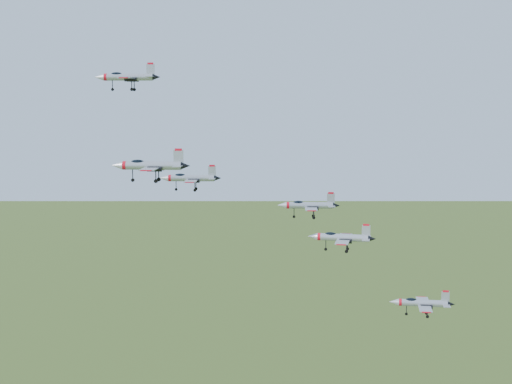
{
  "coord_description": "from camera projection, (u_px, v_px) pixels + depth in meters",
  "views": [
    {
      "loc": [
        14.55,
        -119.88,
        143.59
      ],
      "look_at": [
        4.74,
        -2.81,
        128.07
      ],
      "focal_mm": 50.0,
      "sensor_mm": 36.0,
      "label": 1
    }
  ],
  "objects": [
    {
      "name": "jet_right_low",
      "position": [
        341.0,
        237.0,
        109.22
      ],
      "size": [
        10.55,
        8.79,
        2.82
      ],
      "rotation": [
        0.0,
        0.0,
        -0.13
      ],
      "color": "#A4A8B1"
    },
    {
      "name": "jet_trail",
      "position": [
        421.0,
        303.0,
        114.91
      ],
      "size": [
        10.49,
        8.66,
        2.8
      ],
      "rotation": [
        0.0,
        0.0,
        -0.06
      ],
      "color": "#A4A8B1"
    },
    {
      "name": "jet_left_low",
      "position": [
        308.0,
        205.0,
        129.55
      ],
      "size": [
        11.48,
        9.47,
        3.07
      ],
      "rotation": [
        0.0,
        0.0,
        0.05
      ],
      "color": "#A4A8B1"
    },
    {
      "name": "jet_left_high",
      "position": [
        189.0,
        178.0,
        119.22
      ],
      "size": [
        10.48,
        8.66,
        2.8
      ],
      "rotation": [
        0.0,
        0.0,
        0.07
      ],
      "color": "#A4A8B1"
    },
    {
      "name": "jet_right_high",
      "position": [
        150.0,
        165.0,
        108.22
      ],
      "size": [
        12.22,
        10.04,
        3.27
      ],
      "rotation": [
        0.0,
        0.0,
        0.02
      ],
      "color": "#A4A8B1"
    },
    {
      "name": "jet_lead",
      "position": [
        126.0,
        77.0,
        130.02
      ],
      "size": [
        12.21,
        10.06,
        3.27
      ],
      "rotation": [
        0.0,
        0.0,
        0.04
      ],
      "color": "#A4A8B1"
    }
  ]
}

